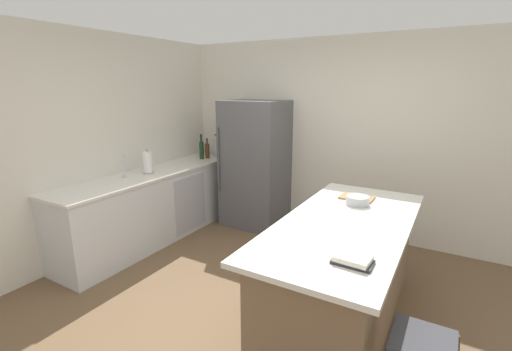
# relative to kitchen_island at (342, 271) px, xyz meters

# --- Properties ---
(ground_plane) EXTENTS (7.20, 7.20, 0.00)m
(ground_plane) POSITION_rel_kitchen_island_xyz_m (-0.55, -0.31, -0.46)
(ground_plane) COLOR brown
(wall_rear) EXTENTS (6.00, 0.10, 2.60)m
(wall_rear) POSITION_rel_kitchen_island_xyz_m (-0.55, 1.94, 0.84)
(wall_rear) COLOR silver
(wall_rear) RESTS_ON ground_plane
(wall_left) EXTENTS (0.10, 6.00, 2.60)m
(wall_left) POSITION_rel_kitchen_island_xyz_m (-3.00, -0.31, 0.84)
(wall_left) COLOR silver
(wall_left) RESTS_ON ground_plane
(counter_run_left) EXTENTS (0.65, 2.73, 0.91)m
(counter_run_left) POSITION_rel_kitchen_island_xyz_m (-2.64, 0.44, -0.01)
(counter_run_left) COLOR silver
(counter_run_left) RESTS_ON ground_plane
(kitchen_island) EXTENTS (0.96, 2.14, 0.91)m
(kitchen_island) POSITION_rel_kitchen_island_xyz_m (0.00, 0.00, 0.00)
(kitchen_island) COLOR #7A6047
(kitchen_island) RESTS_ON ground_plane
(refrigerator) EXTENTS (0.84, 0.71, 1.79)m
(refrigerator) POSITION_rel_kitchen_island_xyz_m (-1.76, 1.55, 0.43)
(refrigerator) COLOR #56565B
(refrigerator) RESTS_ON ground_plane
(sink_faucet) EXTENTS (0.15, 0.05, 0.30)m
(sink_faucet) POSITION_rel_kitchen_island_xyz_m (-2.69, 0.06, 0.61)
(sink_faucet) COLOR silver
(sink_faucet) RESTS_ON counter_run_left
(paper_towel_roll) EXTENTS (0.14, 0.14, 0.31)m
(paper_towel_roll) POSITION_rel_kitchen_island_xyz_m (-2.63, 0.36, 0.58)
(paper_towel_roll) COLOR gray
(paper_towel_roll) RESTS_ON counter_run_left
(soda_bottle) EXTENTS (0.08, 0.08, 0.34)m
(soda_bottle) POSITION_rel_kitchen_island_xyz_m (-2.55, 1.69, 0.59)
(soda_bottle) COLOR silver
(soda_bottle) RESTS_ON counter_run_left
(hot_sauce_bottle) EXTENTS (0.05, 0.05, 0.22)m
(hot_sauce_bottle) POSITION_rel_kitchen_island_xyz_m (-2.66, 1.59, 0.54)
(hot_sauce_bottle) COLOR red
(hot_sauce_bottle) RESTS_ON counter_run_left
(syrup_bottle) EXTENTS (0.07, 0.07, 0.30)m
(syrup_bottle) POSITION_rel_kitchen_island_xyz_m (-2.57, 1.49, 0.57)
(syrup_bottle) COLOR #5B3319
(syrup_bottle) RESTS_ON counter_run_left
(wine_bottle) EXTENTS (0.07, 0.07, 0.37)m
(wine_bottle) POSITION_rel_kitchen_island_xyz_m (-2.61, 1.40, 0.59)
(wine_bottle) COLOR #19381E
(wine_bottle) RESTS_ON counter_run_left
(cookbook_stack) EXTENTS (0.25, 0.18, 0.05)m
(cookbook_stack) POSITION_rel_kitchen_island_xyz_m (0.24, -0.67, 0.48)
(cookbook_stack) COLOR #2D2D33
(cookbook_stack) RESTS_ON kitchen_island
(mixing_bowl) EXTENTS (0.21, 0.21, 0.08)m
(mixing_bowl) POSITION_rel_kitchen_island_xyz_m (-0.03, 0.47, 0.49)
(mixing_bowl) COLOR #B2B5BA
(mixing_bowl) RESTS_ON kitchen_island
(cutting_board) EXTENTS (0.31, 0.22, 0.02)m
(cutting_board) POSITION_rel_kitchen_island_xyz_m (-0.08, 0.65, 0.46)
(cutting_board) COLOR #9E7042
(cutting_board) RESTS_ON kitchen_island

